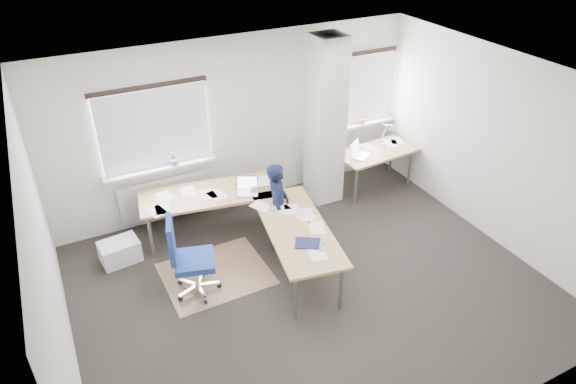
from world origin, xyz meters
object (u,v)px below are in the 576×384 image
task_chair (192,272)px  desk_side (376,153)px  desk_main (253,211)px  person (278,206)px

task_chair → desk_side: bearing=33.2°
desk_main → task_chair: 1.23m
desk_side → person: size_ratio=1.08×
task_chair → person: 1.56m
desk_main → person: size_ratio=2.20×
desk_main → desk_side: (2.60, 0.70, -0.01)m
desk_side → desk_main: bearing=-169.7°
desk_side → task_chair: bearing=-167.2°
desk_main → desk_side: desk_side is taller
desk_side → person: (-2.22, -0.72, -0.01)m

